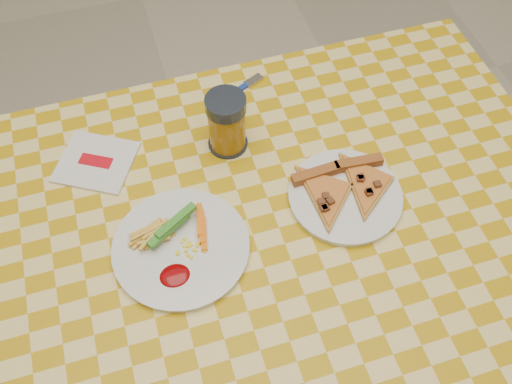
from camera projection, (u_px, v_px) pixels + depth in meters
ground at (254, 363)px, 1.68m from camera, size 8.00×8.00×0.00m
table at (253, 254)px, 1.11m from camera, size 1.28×0.88×0.76m
plate_left at (181, 248)px, 1.03m from camera, size 0.27×0.27×0.01m
plate_right at (345, 197)px, 1.09m from camera, size 0.27×0.27×0.01m
fries_veggies at (174, 238)px, 1.02m from camera, size 0.16×0.15×0.04m
pizza_slices at (345, 186)px, 1.09m from camera, size 0.21×0.20×0.02m
drink_glass at (227, 123)px, 1.12m from camera, size 0.08×0.08×0.13m
napkin at (96, 162)px, 1.14m from camera, size 0.19×0.19×0.01m
fork at (238, 90)px, 1.25m from camera, size 0.14×0.07×0.01m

